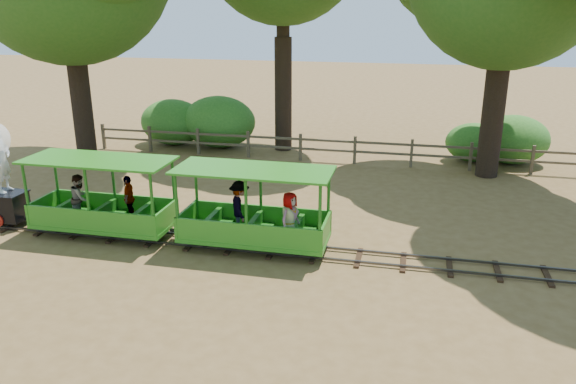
# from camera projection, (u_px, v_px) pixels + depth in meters

# --- Properties ---
(ground) EXTENTS (90.00, 90.00, 0.00)m
(ground) POSITION_uv_depth(u_px,v_px,m) (273.00, 251.00, 13.15)
(ground) COLOR olive
(ground) RESTS_ON ground
(track) EXTENTS (22.00, 1.00, 0.10)m
(track) POSITION_uv_depth(u_px,v_px,m) (273.00, 248.00, 13.13)
(track) COLOR #3F3D3A
(track) RESTS_ON ground
(carriage_front) EXTENTS (3.59, 1.47, 1.87)m
(carriage_front) POSITION_uv_depth(u_px,v_px,m) (102.00, 205.00, 13.82)
(carriage_front) COLOR #2C851D
(carriage_front) RESTS_ON track
(carriage_rear) EXTENTS (3.59, 1.47, 1.87)m
(carriage_rear) POSITION_uv_depth(u_px,v_px,m) (255.00, 217.00, 12.96)
(carriage_rear) COLOR #2C851D
(carriage_rear) RESTS_ON track
(fence) EXTENTS (18.10, 0.10, 1.00)m
(fence) POSITION_uv_depth(u_px,v_px,m) (327.00, 147.00, 20.36)
(fence) COLOR brown
(fence) RESTS_ON ground
(shrub_west) EXTENTS (2.68, 2.06, 1.85)m
(shrub_west) POSITION_uv_depth(u_px,v_px,m) (173.00, 122.00, 22.84)
(shrub_west) COLOR #2D6B1E
(shrub_west) RESTS_ON ground
(shrub_mid_w) EXTENTS (2.97, 2.28, 2.05)m
(shrub_mid_w) POSITION_uv_depth(u_px,v_px,m) (219.00, 122.00, 22.39)
(shrub_mid_w) COLOR #2D6B1E
(shrub_mid_w) RESTS_ON ground
(shrub_mid_e) EXTENTS (2.04, 1.57, 1.41)m
(shrub_mid_e) POSITION_uv_depth(u_px,v_px,m) (474.00, 142.00, 20.42)
(shrub_mid_e) COLOR #2D6B1E
(shrub_mid_e) RESTS_ON ground
(shrub_east) EXTENTS (2.54, 1.96, 1.76)m
(shrub_east) POSITION_uv_depth(u_px,v_px,m) (513.00, 140.00, 20.09)
(shrub_east) COLOR #2D6B1E
(shrub_east) RESTS_ON ground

